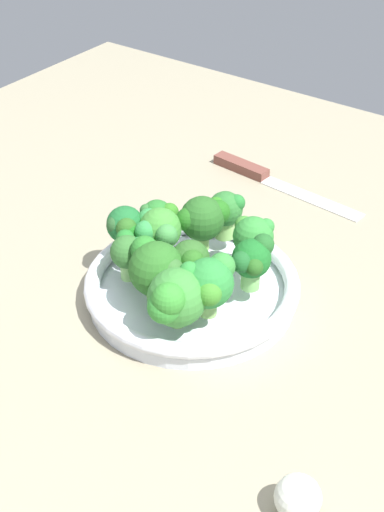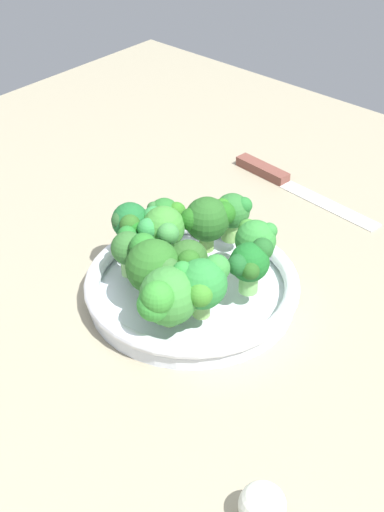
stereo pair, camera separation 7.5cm
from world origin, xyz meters
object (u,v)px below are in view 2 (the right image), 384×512
Objects in this scene: broccoli_floret_11 at (232,213)px; bowl at (192,287)px; knife at (285,181)px; broccoli_floret_8 at (154,266)px; garlic_bulb at (262,505)px; broccoli_floret_10 at (165,298)px; broccoli_floret_5 at (189,260)px; broccoli_floret_1 at (207,219)px; broccoli_floret_0 at (255,241)px; broccoli_floret_9 at (130,224)px; broccoli_floret_3 at (161,228)px; broccoli_floret_2 at (250,263)px; broccoli_floret_7 at (128,248)px; broccoli_floret_4 at (165,214)px; broccoli_floret_6 at (202,283)px.

bowl is at bearing -170.64° from broccoli_floret_11.
broccoli_floret_8 is at bearing -169.34° from knife.
broccoli_floret_10 is at bearing 63.75° from garlic_bulb.
broccoli_floret_5 is at bearing 20.91° from broccoli_floret_10.
bowl is 8.66cm from broccoli_floret_1.
broccoli_floret_9 is at bearing 118.55° from broccoli_floret_0.
bowl is 3.79× the size of broccoli_floret_3.
broccoli_floret_2 reaches higher than broccoli_floret_0.
broccoli_floret_2 is at bearing 40.69° from garlic_bulb.
broccoli_floret_10 reaches higher than broccoli_floret_7.
broccoli_floret_3 is 0.26× the size of knife.
garlic_bulb is at bearing -122.83° from broccoli_floret_3.
broccoli_floret_7 is at bearing -177.24° from knife.
broccoli_floret_11 is at bearing 64.09° from broccoli_floret_0.
bowl is 0.99× the size of knife.
broccoli_floret_3 is at bearing 57.17° from garlic_bulb.
broccoli_floret_5 is at bearing 54.10° from garlic_bulb.
broccoli_floret_0 is at bearing -80.87° from broccoli_floret_4.
broccoli_floret_3 reaches higher than broccoli_floret_4.
broccoli_floret_8 is 6.12cm from broccoli_floret_10.
bowl is 31.52cm from knife.
broccoli_floret_7 is (0.13, 11.80, -0.76)cm from broccoli_floret_6.
broccoli_floret_1 is 1.01× the size of broccoli_floret_8.
broccoli_floret_6 is 1.13× the size of broccoli_floret_11.
garlic_bulb is (-25.08, -28.01, -5.85)cm from broccoli_floret_1.
broccoli_floret_11 is (7.29, 8.53, -0.20)cm from broccoli_floret_2.
bowl is 11.07cm from broccoli_floret_9.
broccoli_floret_10 is (-7.86, -13.41, 0.10)cm from broccoli_floret_9.
garlic_bulb is at bearing -126.69° from broccoli_floret_6.
broccoli_floret_0 is 15.41cm from broccoli_floret_10.
broccoli_floret_0 is at bearing -58.76° from broccoli_floret_3.
broccoli_floret_2 reaches higher than knife.
broccoli_floret_8 is 37.19cm from knife.
broccoli_floret_6 is at bearing -152.92° from broccoli_floret_11.
knife is at bearing 27.11° from broccoli_floret_0.
garlic_bulb is at bearing -116.25° from broccoli_floret_10.
broccoli_floret_0 is at bearing -81.48° from broccoli_floret_1.
broccoli_floret_5 is at bearing 58.00° from broccoli_floret_6.
broccoli_floret_1 is 1.25× the size of broccoli_floret_7.
broccoli_floret_4 is 16.94cm from broccoli_floret_6.
broccoli_floret_6 is (-11.20, -1.23, 0.64)cm from broccoli_floret_0.
broccoli_floret_0 reaches higher than broccoli_floret_7.
broccoli_floret_0 reaches higher than broccoli_floret_4.
broccoli_floret_4 is at bearing -9.16° from broccoli_floret_9.
broccoli_floret_1 is 8.35cm from broccoli_floret_5.
broccoli_floret_10 is (-14.39, -6.33, -0.43)cm from broccoli_floret_1.
broccoli_floret_3 is (-1.63, 12.46, 0.13)cm from broccoli_floret_2.
broccoli_floret_4 is 0.20× the size of knife.
broccoli_floret_10 reaches higher than broccoli_floret_2.
broccoli_floret_7 is (-4.52, 6.15, 5.47)cm from bowl.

